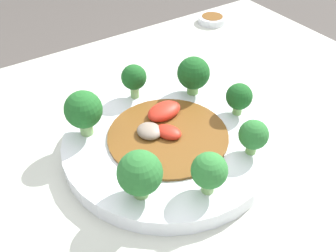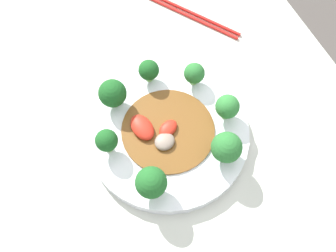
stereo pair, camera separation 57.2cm
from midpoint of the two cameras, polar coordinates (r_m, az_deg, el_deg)
The scene contains 12 objects.
ground_plane at distance 1.34m, azimuth -8.26°, elevation -19.35°, with size 8.00×8.00×0.00m, color #4C4742.
table at distance 0.97m, azimuth -11.35°, elevation -16.43°, with size 1.08×0.77×0.77m.
plate at distance 0.61m, azimuth -20.57°, elevation -5.88°, with size 0.31×0.31×0.02m.
broccoli_southeast at distance 0.60m, azimuth -15.68°, elevation 5.15°, with size 0.04×0.04×0.05m.
broccoli_south at distance 0.55m, azimuth -10.83°, elevation -1.31°, with size 0.05×0.05×0.06m.
broccoli_east at distance 0.63m, azimuth -23.29°, elevation 5.52°, with size 0.04×0.04×0.05m.
broccoli_southwest at distance 0.52m, azimuth -12.46°, elevation -9.51°, with size 0.06×0.06×0.07m.
broccoli_northeast at distance 0.63m, azimuth -29.99°, elevation 1.15°, with size 0.05×0.05×0.07m.
broccoli_north at distance 0.60m, azimuth -32.36°, elevation -7.05°, with size 0.04×0.04×0.06m.
broccoli_northwest at distance 0.54m, azimuth -27.29°, elevation -15.18°, with size 0.05×0.05×0.07m.
stirfry_center at distance 0.60m, azimuth -22.10°, elevation -5.44°, with size 0.18×0.18×0.02m.
chopsticks at distance 0.75m, azimuth -12.55°, elevation 15.77°, with size 0.21×0.15×0.01m.
Camera 2 is at (-0.25, 0.14, 1.47)m, focal length 42.00 mm.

